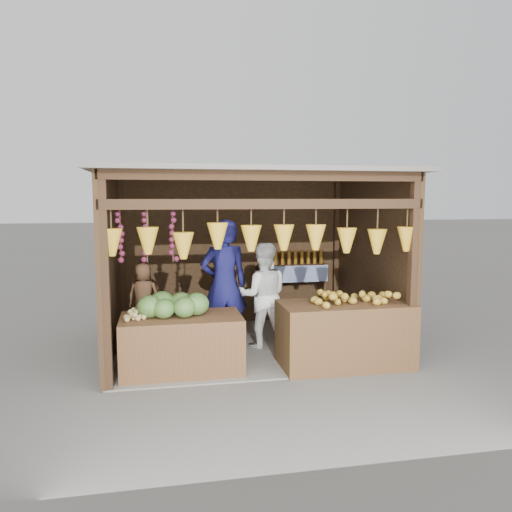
{
  "coord_description": "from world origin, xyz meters",
  "views": [
    {
      "loc": [
        -1.31,
        -7.36,
        2.28
      ],
      "look_at": [
        0.11,
        -0.1,
        1.41
      ],
      "focal_mm": 35.0,
      "sensor_mm": 36.0,
      "label": 1
    }
  ],
  "objects_px": {
    "man_standing": "(224,285)",
    "woman_standing": "(263,295)",
    "counter_right": "(345,334)",
    "vendor_seated": "(144,296)",
    "counter_left": "(182,344)"
  },
  "relations": [
    {
      "from": "woman_standing",
      "to": "man_standing",
      "type": "bearing_deg",
      "value": 6.87
    },
    {
      "from": "counter_right",
      "to": "vendor_seated",
      "type": "relative_size",
      "value": 1.77
    },
    {
      "from": "man_standing",
      "to": "woman_standing",
      "type": "relative_size",
      "value": 1.22
    },
    {
      "from": "man_standing",
      "to": "vendor_seated",
      "type": "height_order",
      "value": "man_standing"
    },
    {
      "from": "counter_right",
      "to": "vendor_seated",
      "type": "height_order",
      "value": "vendor_seated"
    },
    {
      "from": "counter_right",
      "to": "vendor_seated",
      "type": "bearing_deg",
      "value": 155.84
    },
    {
      "from": "counter_left",
      "to": "vendor_seated",
      "type": "relative_size",
      "value": 1.57
    },
    {
      "from": "counter_right",
      "to": "man_standing",
      "type": "xyz_separation_m",
      "value": [
        -1.5,
        1.07,
        0.54
      ]
    },
    {
      "from": "counter_left",
      "to": "woman_standing",
      "type": "relative_size",
      "value": 0.97
    },
    {
      "from": "vendor_seated",
      "to": "counter_left",
      "type": "bearing_deg",
      "value": 132.82
    },
    {
      "from": "counter_right",
      "to": "woman_standing",
      "type": "distance_m",
      "value": 1.44
    },
    {
      "from": "woman_standing",
      "to": "vendor_seated",
      "type": "xyz_separation_m",
      "value": [
        -1.78,
        0.16,
        0.03
      ]
    },
    {
      "from": "counter_left",
      "to": "counter_right",
      "type": "relative_size",
      "value": 0.89
    },
    {
      "from": "man_standing",
      "to": "counter_right",
      "type": "bearing_deg",
      "value": 138.55
    },
    {
      "from": "counter_right",
      "to": "woman_standing",
      "type": "height_order",
      "value": "woman_standing"
    }
  ]
}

